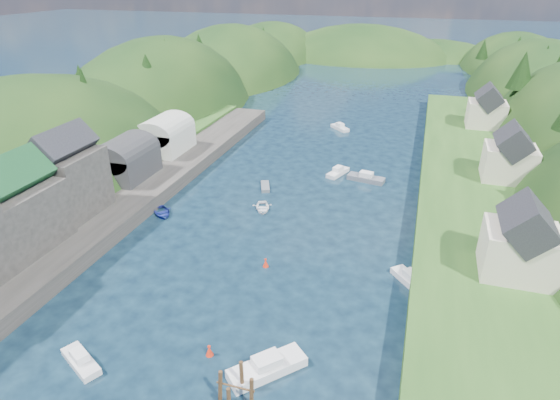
% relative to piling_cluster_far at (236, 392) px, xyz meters
% --- Properties ---
extents(ground, '(600.00, 600.00, 0.00)m').
position_rel_piling_cluster_far_xyz_m(ground, '(-4.96, 49.59, -1.22)').
color(ground, black).
rests_on(ground, ground).
extents(hillside_left, '(44.00, 245.56, 52.00)m').
position_rel_piling_cluster_far_xyz_m(hillside_left, '(-49.96, 74.59, -9.25)').
color(hillside_left, black).
rests_on(hillside_left, ground).
extents(far_hills, '(103.00, 68.00, 44.00)m').
position_rel_piling_cluster_far_xyz_m(far_hills, '(-3.75, 173.60, -12.02)').
color(far_hills, black).
rests_on(far_hills, ground).
extents(hill_trees, '(91.13, 150.72, 12.25)m').
position_rel_piling_cluster_far_xyz_m(hill_trees, '(-4.31, 64.74, 9.84)').
color(hill_trees, black).
rests_on(hill_trees, ground).
extents(quay_left, '(12.00, 110.00, 2.00)m').
position_rel_piling_cluster_far_xyz_m(quay_left, '(-28.96, 19.59, -0.22)').
color(quay_left, '#2D2B28').
rests_on(quay_left, ground).
extents(terrace_left_grass, '(12.00, 110.00, 2.50)m').
position_rel_piling_cluster_far_xyz_m(terrace_left_grass, '(-35.96, 19.59, 0.03)').
color(terrace_left_grass, '#234719').
rests_on(terrace_left_grass, ground).
extents(boat_sheds, '(7.00, 21.00, 7.50)m').
position_rel_piling_cluster_far_xyz_m(boat_sheds, '(-30.96, 38.59, 4.06)').
color(boat_sheds, '#2D2D30').
rests_on(boat_sheds, quay_left).
extents(terrace_right, '(16.00, 120.00, 2.40)m').
position_rel_piling_cluster_far_xyz_m(terrace_right, '(20.04, 39.59, -0.02)').
color(terrace_right, '#234719').
rests_on(terrace_right, ground).
extents(right_bank_cottages, '(9.00, 59.24, 8.41)m').
position_rel_piling_cluster_far_xyz_m(right_bank_cottages, '(23.04, 47.92, 4.63)').
color(right_bank_cottages, beige).
rests_on(right_bank_cottages, terrace_right).
extents(piling_cluster_far, '(3.10, 2.91, 3.57)m').
position_rel_piling_cluster_far_xyz_m(piling_cluster_far, '(0.00, 0.00, 0.00)').
color(piling_cluster_far, '#382314').
rests_on(piling_cluster_far, ground).
extents(channel_buoy_near, '(0.70, 0.70, 1.10)m').
position_rel_piling_cluster_far_xyz_m(channel_buoy_near, '(-4.15, 4.06, -0.74)').
color(channel_buoy_near, red).
rests_on(channel_buoy_near, ground).
extents(channel_buoy_far, '(0.70, 0.70, 1.10)m').
position_rel_piling_cluster_far_xyz_m(channel_buoy_far, '(-3.84, 18.45, -0.74)').
color(channel_buoy_far, red).
rests_on(channel_buoy_far, ground).
extents(moored_boats, '(38.93, 89.63, 2.15)m').
position_rel_piling_cluster_far_xyz_m(moored_boats, '(-7.45, 14.82, -0.64)').
color(moored_boats, silver).
rests_on(moored_boats, ground).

